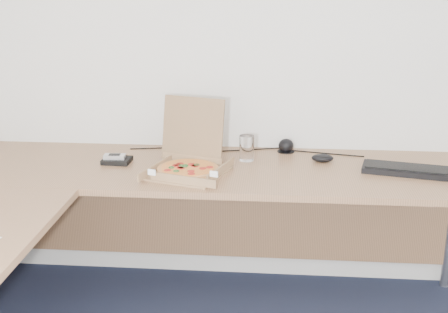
# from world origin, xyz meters

# --- Properties ---
(room_shell) EXTENTS (3.50, 3.50, 2.50)m
(room_shell) POSITION_xyz_m (0.00, 0.00, 1.25)
(room_shell) COLOR silver
(room_shell) RESTS_ON ground
(desk) EXTENTS (2.50, 2.20, 0.73)m
(desk) POSITION_xyz_m (-0.82, 0.97, 0.70)
(desk) COLOR #8E6343
(desk) RESTS_ON ground
(pizza_box) EXTENTS (0.31, 0.36, 0.32)m
(pizza_box) POSITION_xyz_m (-0.61, 1.30, 0.77)
(pizza_box) COLOR #98734E
(pizza_box) RESTS_ON desk
(drinking_glass) EXTENTS (0.07, 0.07, 0.12)m
(drinking_glass) POSITION_xyz_m (-0.36, 1.52, 0.79)
(drinking_glass) COLOR white
(drinking_glass) RESTS_ON desk
(keyboard) EXTENTS (0.44, 0.24, 0.03)m
(keyboard) POSITION_xyz_m (0.39, 1.39, 0.74)
(keyboard) COLOR black
(keyboard) RESTS_ON desk
(mouse) EXTENTS (0.11, 0.07, 0.04)m
(mouse) POSITION_xyz_m (0.01, 1.53, 0.75)
(mouse) COLOR black
(mouse) RESTS_ON desk
(wallet) EXTENTS (0.14, 0.12, 0.02)m
(wallet) POSITION_xyz_m (-0.98, 1.43, 0.74)
(wallet) COLOR black
(wallet) RESTS_ON desk
(phone) EXTENTS (0.10, 0.06, 0.02)m
(phone) POSITION_xyz_m (-0.99, 1.42, 0.76)
(phone) COLOR #B2B5BA
(phone) RESTS_ON wallet
(dome_speaker) EXTENTS (0.09, 0.09, 0.07)m
(dome_speaker) POSITION_xyz_m (-0.17, 1.68, 0.77)
(dome_speaker) COLOR black
(dome_speaker) RESTS_ON desk
(cable_bundle) EXTENTS (0.57, 0.12, 0.01)m
(cable_bundle) POSITION_xyz_m (-0.40, 1.68, 0.73)
(cable_bundle) COLOR black
(cable_bundle) RESTS_ON desk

